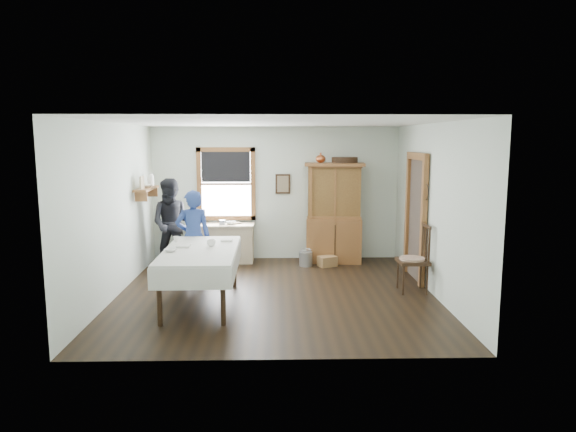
{
  "coord_description": "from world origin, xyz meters",
  "views": [
    {
      "loc": [
        0.01,
        -7.94,
        2.44
      ],
      "look_at": [
        0.2,
        0.3,
        1.21
      ],
      "focal_mm": 32.0,
      "sensor_mm": 36.0,
      "label": 1
    }
  ],
  "objects_px": {
    "work_counter": "(221,243)",
    "spindle_chair": "(413,258)",
    "pail": "(306,259)",
    "china_hutch": "(334,213)",
    "dining_table": "(201,277)",
    "woman_blue": "(193,241)",
    "figure_dark": "(173,227)",
    "wicker_basket": "(327,261)"
  },
  "relations": [
    {
      "from": "woman_blue",
      "to": "spindle_chair",
      "type": "bearing_deg",
      "value": 156.77
    },
    {
      "from": "pail",
      "to": "woman_blue",
      "type": "xyz_separation_m",
      "value": [
        -1.98,
        -1.19,
        0.61
      ]
    },
    {
      "from": "dining_table",
      "to": "figure_dark",
      "type": "relative_size",
      "value": 1.31
    },
    {
      "from": "figure_dark",
      "to": "china_hutch",
      "type": "bearing_deg",
      "value": 7.03
    },
    {
      "from": "spindle_chair",
      "to": "woman_blue",
      "type": "bearing_deg",
      "value": 170.06
    },
    {
      "from": "dining_table",
      "to": "wicker_basket",
      "type": "bearing_deg",
      "value": 46.92
    },
    {
      "from": "china_hutch",
      "to": "wicker_basket",
      "type": "relative_size",
      "value": 5.89
    },
    {
      "from": "pail",
      "to": "figure_dark",
      "type": "relative_size",
      "value": 0.17
    },
    {
      "from": "wicker_basket",
      "to": "spindle_chair",
      "type": "bearing_deg",
      "value": -54.8
    },
    {
      "from": "spindle_chair",
      "to": "china_hutch",
      "type": "bearing_deg",
      "value": 115.47
    },
    {
      "from": "work_counter",
      "to": "dining_table",
      "type": "relative_size",
      "value": 0.64
    },
    {
      "from": "work_counter",
      "to": "spindle_chair",
      "type": "bearing_deg",
      "value": -32.16
    },
    {
      "from": "work_counter",
      "to": "wicker_basket",
      "type": "distance_m",
      "value": 2.17
    },
    {
      "from": "work_counter",
      "to": "wicker_basket",
      "type": "xyz_separation_m",
      "value": [
        2.11,
        -0.42,
        -0.29
      ]
    },
    {
      "from": "spindle_chair",
      "to": "wicker_basket",
      "type": "bearing_deg",
      "value": 124.04
    },
    {
      "from": "wicker_basket",
      "to": "figure_dark",
      "type": "xyz_separation_m",
      "value": [
        -2.96,
        -0.06,
        0.7
      ]
    },
    {
      "from": "work_counter",
      "to": "china_hutch",
      "type": "bearing_deg",
      "value": -0.65
    },
    {
      "from": "work_counter",
      "to": "pail",
      "type": "height_order",
      "value": "work_counter"
    },
    {
      "from": "spindle_chair",
      "to": "pail",
      "type": "relative_size",
      "value": 4.0
    },
    {
      "from": "wicker_basket",
      "to": "pail",
      "type": "bearing_deg",
      "value": 174.5
    },
    {
      "from": "wicker_basket",
      "to": "china_hutch",
      "type": "bearing_deg",
      "value": 66.62
    },
    {
      "from": "work_counter",
      "to": "dining_table",
      "type": "bearing_deg",
      "value": -89.55
    },
    {
      "from": "wicker_basket",
      "to": "woman_blue",
      "type": "height_order",
      "value": "woman_blue"
    },
    {
      "from": "work_counter",
      "to": "pail",
      "type": "bearing_deg",
      "value": -12.15
    },
    {
      "from": "pail",
      "to": "woman_blue",
      "type": "height_order",
      "value": "woman_blue"
    },
    {
      "from": "china_hutch",
      "to": "dining_table",
      "type": "height_order",
      "value": "china_hutch"
    },
    {
      "from": "spindle_chair",
      "to": "pail",
      "type": "distance_m",
      "value": 2.42
    },
    {
      "from": "china_hutch",
      "to": "spindle_chair",
      "type": "bearing_deg",
      "value": -58.66
    },
    {
      "from": "work_counter",
      "to": "china_hutch",
      "type": "height_order",
      "value": "china_hutch"
    },
    {
      "from": "work_counter",
      "to": "spindle_chair",
      "type": "distance_m",
      "value": 3.94
    },
    {
      "from": "work_counter",
      "to": "dining_table",
      "type": "height_order",
      "value": "dining_table"
    },
    {
      "from": "figure_dark",
      "to": "spindle_chair",
      "type": "bearing_deg",
      "value": -22.52
    },
    {
      "from": "dining_table",
      "to": "woman_blue",
      "type": "xyz_separation_m",
      "value": [
        -0.28,
        1.11,
        0.33
      ]
    },
    {
      "from": "work_counter",
      "to": "woman_blue",
      "type": "xyz_separation_m",
      "value": [
        -0.29,
        -1.57,
        0.36
      ]
    },
    {
      "from": "work_counter",
      "to": "wicker_basket",
      "type": "relative_size",
      "value": 3.99
    },
    {
      "from": "wicker_basket",
      "to": "woman_blue",
      "type": "bearing_deg",
      "value": -154.32
    },
    {
      "from": "work_counter",
      "to": "woman_blue",
      "type": "height_order",
      "value": "woman_blue"
    },
    {
      "from": "pail",
      "to": "wicker_basket",
      "type": "relative_size",
      "value": 0.83
    },
    {
      "from": "work_counter",
      "to": "woman_blue",
      "type": "bearing_deg",
      "value": -99.83
    },
    {
      "from": "dining_table",
      "to": "pail",
      "type": "relative_size",
      "value": 7.51
    },
    {
      "from": "figure_dark",
      "to": "work_counter",
      "type": "bearing_deg",
      "value": 28.82
    },
    {
      "from": "work_counter",
      "to": "figure_dark",
      "type": "distance_m",
      "value": 1.06
    }
  ]
}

